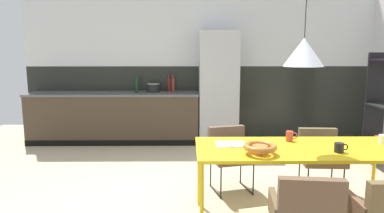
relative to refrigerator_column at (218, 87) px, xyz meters
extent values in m
cube|color=black|center=(-0.28, 0.36, -0.32)|extent=(6.59, 0.12, 1.37)
cube|color=silver|center=(-0.28, 0.36, 1.05)|extent=(6.59, 0.12, 1.37)
cube|color=#423426|center=(-1.89, 0.00, -0.57)|extent=(3.05, 0.60, 0.87)
cube|color=#56585A|center=(-1.89, 0.00, -0.12)|extent=(3.08, 0.63, 0.04)
cube|color=black|center=(-1.89, -0.30, -0.95)|extent=(3.05, 0.01, 0.10)
cube|color=#ADAFB2|center=(0.00, 0.00, 0.00)|extent=(0.69, 0.60, 2.01)
cube|color=gold|center=(0.52, -3.04, -0.26)|extent=(1.98, 0.82, 0.03)
cylinder|color=yellow|center=(-0.43, -2.67, -0.64)|extent=(0.04, 0.04, 0.73)
cylinder|color=gold|center=(1.47, -2.67, -0.64)|extent=(0.04, 0.04, 0.73)
cylinder|color=gold|center=(-0.43, -3.40, -0.64)|extent=(0.04, 0.04, 0.73)
cube|color=brown|center=(1.03, -2.33, -0.61)|extent=(0.51, 0.49, 0.06)
cube|color=brown|center=(1.04, -2.13, -0.42)|extent=(0.46, 0.11, 0.31)
cube|color=brown|center=(1.25, -2.34, -0.51)|extent=(0.07, 0.42, 0.14)
cube|color=brown|center=(0.81, -2.32, -0.51)|extent=(0.07, 0.42, 0.14)
cylinder|color=black|center=(1.22, -2.53, -0.82)|extent=(0.02, 0.02, 0.37)
cylinder|color=black|center=(0.82, -2.51, -0.82)|extent=(0.02, 0.02, 0.37)
cylinder|color=black|center=(1.24, -2.15, -0.82)|extent=(0.02, 0.02, 0.37)
cylinder|color=black|center=(0.84, -2.13, -0.82)|extent=(0.02, 0.02, 0.37)
cylinder|color=black|center=(1.23, -2.34, -1.00)|extent=(0.04, 0.41, 0.02)
cylinder|color=black|center=(0.83, -2.32, -1.00)|extent=(0.04, 0.41, 0.02)
cube|color=brown|center=(0.75, -3.74, -0.51)|extent=(0.05, 0.41, 0.14)
cube|color=brown|center=(-0.03, -2.28, -0.59)|extent=(0.58, 0.56, 0.06)
cube|color=brown|center=(-0.07, -2.08, -0.40)|extent=(0.46, 0.19, 0.31)
cube|color=brown|center=(0.19, -2.22, -0.49)|extent=(0.15, 0.41, 0.14)
cube|color=brown|center=(-0.24, -2.33, -0.49)|extent=(0.15, 0.41, 0.14)
cylinder|color=black|center=(0.22, -2.41, -0.81)|extent=(0.02, 0.02, 0.39)
cylinder|color=black|center=(-0.17, -2.51, -0.81)|extent=(0.02, 0.02, 0.39)
cylinder|color=black|center=(0.12, -2.04, -0.81)|extent=(0.02, 0.02, 0.39)
cylinder|color=black|center=(-0.27, -2.14, -0.81)|extent=(0.02, 0.02, 0.39)
cylinder|color=black|center=(0.17, -2.23, -1.00)|extent=(0.12, 0.41, 0.02)
cylinder|color=black|center=(-0.22, -2.33, -1.00)|extent=(0.12, 0.41, 0.02)
cube|color=brown|center=(0.31, -4.01, -0.37)|extent=(0.46, 0.13, 0.38)
cube|color=brown|center=(0.11, -3.79, -0.49)|extent=(0.10, 0.42, 0.14)
cube|color=brown|center=(0.55, -3.84, -0.49)|extent=(0.10, 0.42, 0.14)
cylinder|color=#B2662D|center=(0.10, -3.25, -0.21)|extent=(0.14, 0.14, 0.08)
torus|color=#B86A27|center=(0.10, -3.25, -0.18)|extent=(0.31, 0.31, 0.06)
cube|color=white|center=(-0.20, -2.94, -0.24)|extent=(0.14, 0.23, 0.01)
cube|color=white|center=(-0.05, -2.94, -0.24)|extent=(0.14, 0.23, 0.01)
cube|color=#4C7F4C|center=(-0.12, -2.94, -0.23)|extent=(0.01, 0.23, 0.00)
cylinder|color=#B23D33|center=(0.49, -2.81, -0.19)|extent=(0.07, 0.07, 0.10)
torus|color=#B23D33|center=(0.54, -2.81, -0.19)|extent=(0.07, 0.01, 0.07)
cylinder|color=white|center=(1.40, -2.92, -0.20)|extent=(0.09, 0.09, 0.09)
cylinder|color=black|center=(0.84, -3.20, -0.20)|extent=(0.09, 0.09, 0.09)
torus|color=black|center=(0.89, -3.20, -0.20)|extent=(0.06, 0.01, 0.06)
cylinder|color=black|center=(-1.18, 0.09, -0.02)|extent=(0.23, 0.23, 0.15)
cylinder|color=gray|center=(-1.18, 0.09, 0.06)|extent=(0.24, 0.24, 0.01)
sphere|color=black|center=(-1.18, 0.09, 0.07)|extent=(0.02, 0.02, 0.02)
cylinder|color=#0F3319|center=(-1.47, 0.00, 0.02)|extent=(0.06, 0.06, 0.24)
cylinder|color=#0F3319|center=(-1.47, 0.00, 0.17)|extent=(0.03, 0.03, 0.05)
cylinder|color=maroon|center=(-0.82, 0.00, 0.03)|extent=(0.06, 0.06, 0.25)
cylinder|color=maroon|center=(-0.82, 0.00, 0.20)|extent=(0.02, 0.02, 0.08)
cylinder|color=maroon|center=(-0.90, 0.21, 0.03)|extent=(0.07, 0.07, 0.25)
cylinder|color=maroon|center=(-0.90, 0.21, 0.19)|extent=(0.03, 0.03, 0.07)
cube|color=black|center=(2.24, -1.16, -0.18)|extent=(0.30, 0.03, 1.64)
cube|color=#B73833|center=(2.24, -1.44, -0.64)|extent=(0.18, 0.10, 0.20)
cone|color=silver|center=(0.52, -3.03, 0.66)|extent=(0.37, 0.37, 0.26)
camera|label=1|loc=(-0.54, -6.27, 0.70)|focal=32.69mm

